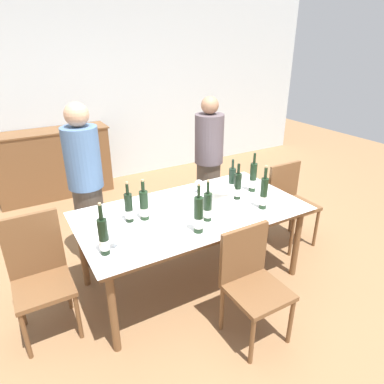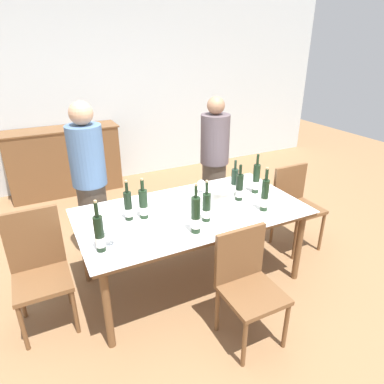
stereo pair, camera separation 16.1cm
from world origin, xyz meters
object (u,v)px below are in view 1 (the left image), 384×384
Objects in this scene: wine_glass_0 at (229,189)px; chair_right_end at (289,198)px; sideboard_cabinet at (54,164)px; wine_glass_1 at (114,236)px; wine_bottle_8 at (199,216)px; wine_glass_2 at (199,184)px; wine_bottle_3 at (208,207)px; chair_near_front at (251,277)px; person_host at (87,188)px; ice_bucket at (221,198)px; wine_bottle_0 at (232,182)px; wine_bottle_1 at (253,178)px; wine_bottle_4 at (104,237)px; person_guest_left at (209,165)px; chair_left_end at (39,269)px; dining_table at (192,216)px; wine_bottle_5 at (129,208)px; wine_bottle_7 at (238,187)px; wine_bottle_2 at (144,206)px; wine_bottle_6 at (264,194)px.

chair_right_end is (0.87, 0.04, -0.32)m from wine_glass_0.
wine_glass_1 is at bearing -90.80° from sideboard_cabinet.
wine_glass_2 is at bearing 58.64° from wine_bottle_8.
wine_bottle_3 reaches higher than wine_glass_2.
person_host is at bearing 117.29° from chair_near_front.
chair_right_end is at bearing -11.74° from wine_glass_2.
ice_bucket reaches higher than wine_glass_2.
person_host is (-1.24, 0.66, -0.05)m from wine_bottle_0.
wine_bottle_1 reaches higher than wine_glass_0.
wine_bottle_4 is 2.81× the size of wine_glass_0.
chair_right_end is (1.43, 0.42, -0.36)m from wine_bottle_8.
wine_bottle_0 is 0.13m from wine_glass_0.
person_guest_left is (0.30, 0.81, -0.06)m from wine_glass_0.
wine_glass_1 is at bearing -144.21° from person_guest_left.
wine_bottle_0 is 0.22× the size of person_guest_left.
wine_glass_0 is at bearing -32.96° from person_host.
wine_bottle_0 reaches higher than chair_right_end.
wine_glass_1 is (-0.04, -2.92, 0.36)m from sideboard_cabinet.
wine_bottle_4 reaches higher than chair_left_end.
person_guest_left reaches higher than dining_table.
wine_bottle_7 is at bearing -5.11° from wine_bottle_5.
wine_bottle_5 is at bearing 166.72° from ice_bucket.
wine_glass_1 is at bearing -171.44° from chair_right_end.
dining_table is 2.23× the size of chair_right_end.
person_guest_left is (1.46, -1.84, 0.30)m from sideboard_cabinet.
wine_bottle_1 is 1.13× the size of wine_bottle_7.
wine_bottle_2 is at bearing 120.96° from chair_near_front.
wine_bottle_4 reaches higher than wine_bottle_3.
sideboard_cabinet is 3.85× the size of wine_bottle_8.
wine_bottle_1 reaches higher than wine_bottle_7.
person_guest_left reaches higher than wine_bottle_2.
wine_bottle_0 is 0.13m from wine_bottle_7.
sideboard_cabinet is 4.56× the size of wine_bottle_0.
dining_table is 4.99× the size of wine_bottle_4.
wine_bottle_4 is 1.94m from person_guest_left.
chair_left_end is at bearing 140.36° from wine_bottle_4.
sideboard_cabinet is at bearing 87.68° from wine_bottle_4.
person_host reaches higher than ice_bucket.
wine_bottle_1 is at bearing 25.01° from wine_bottle_8.
wine_bottle_0 is at bearing -63.74° from sideboard_cabinet.
ice_bucket reaches higher than dining_table.
wine_glass_1 is (-0.81, -0.02, -0.02)m from wine_bottle_3.
wine_bottle_5 is 0.88× the size of wine_bottle_6.
wine_glass_0 is (-0.15, 0.32, -0.04)m from wine_bottle_6.
wine_bottle_4 is 0.66m from chair_left_end.
wine_bottle_5 is (-0.79, 0.19, 0.01)m from ice_bucket.
wine_bottle_2 is 0.55m from wine_bottle_4.
person_guest_left is (0.70, 1.07, -0.08)m from wine_bottle_3.
wine_bottle_3 is at bearing -53.22° from person_host.
wine_bottle_2 is 0.71m from wine_glass_2.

